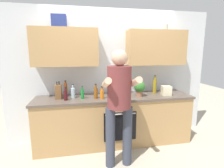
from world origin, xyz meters
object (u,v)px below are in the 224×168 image
at_px(bottle_wine, 66,95).
at_px(bottle_soda, 82,94).
at_px(person_standing, 119,100).
at_px(cup_tea, 169,90).
at_px(bottle_soy, 128,87).
at_px(knife_block, 58,92).
at_px(bottle_syrup, 96,93).
at_px(bottle_oil, 155,86).
at_px(bottle_juice, 102,94).
at_px(grocery_bag_rice, 166,90).
at_px(potted_herb, 140,88).
at_px(bottle_vinegar, 66,90).
at_px(bottle_water, 73,93).
at_px(mixing_bowl, 119,93).

height_order(bottle_wine, bottle_soda, bottle_wine).
xyz_separation_m(person_standing, cup_tea, (1.21, 0.79, -0.07)).
height_order(bottle_soy, bottle_wine, bottle_soy).
bearing_deg(knife_block, bottle_soda, -11.94).
relative_size(bottle_soy, bottle_soda, 1.17).
bearing_deg(bottle_syrup, bottle_soy, 22.97).
relative_size(bottle_soy, bottle_oil, 0.75).
relative_size(person_standing, knife_block, 5.75).
bearing_deg(bottle_wine, bottle_syrup, 2.38).
height_order(bottle_soda, knife_block, knife_block).
distance_m(bottle_juice, grocery_bag_rice, 1.22).
xyz_separation_m(cup_tea, potted_herb, (-0.69, -0.20, 0.11)).
relative_size(bottle_vinegar, bottle_water, 1.22).
distance_m(bottle_syrup, knife_block, 0.64).
height_order(bottle_vinegar, cup_tea, bottle_vinegar).
distance_m(bottle_vinegar, cup_tea, 2.01).
xyz_separation_m(bottle_juice, potted_herb, (0.69, 0.03, 0.08)).
bearing_deg(mixing_bowl, potted_herb, -24.40).
bearing_deg(bottle_syrup, potted_herb, -0.66).
bearing_deg(bottle_soy, bottle_juice, -150.26).
bearing_deg(bottle_oil, grocery_bag_rice, -50.15).
bearing_deg(bottle_wine, person_standing, -36.48).
bearing_deg(bottle_syrup, person_standing, -65.32).
bearing_deg(knife_block, grocery_bag_rice, -3.24).
height_order(bottle_soy, bottle_syrup, bottle_soy).
xyz_separation_m(bottle_juice, mixing_bowl, (0.35, 0.18, -0.04)).
distance_m(bottle_wine, bottle_syrup, 0.51).
xyz_separation_m(bottle_water, bottle_wine, (-0.12, -0.13, -0.01)).
bearing_deg(bottle_wine, cup_tea, 6.14).
xyz_separation_m(bottle_juice, cup_tea, (1.39, 0.23, -0.03)).
height_order(bottle_vinegar, potted_herb, bottle_vinegar).
xyz_separation_m(bottle_soy, grocery_bag_rice, (0.65, -0.28, -0.03)).
distance_m(bottle_soda, bottle_oil, 1.41).
height_order(bottle_soy, bottle_vinegar, bottle_vinegar).
height_order(bottle_vinegar, bottle_water, bottle_vinegar).
distance_m(bottle_syrup, bottle_juice, 0.11).
bearing_deg(person_standing, bottle_juice, 107.21).
height_order(bottle_wine, potted_herb, potted_herb).
height_order(bottle_juice, potted_herb, potted_herb).
height_order(person_standing, bottle_juice, person_standing).
relative_size(bottle_wine, grocery_bag_rice, 1.34).
xyz_separation_m(bottle_syrup, knife_block, (-0.63, 0.11, 0.02)).
bearing_deg(bottle_oil, bottle_soy, 168.47).
distance_m(bottle_juice, cup_tea, 1.41).
bearing_deg(bottle_soy, person_standing, -114.08).
xyz_separation_m(person_standing, bottle_vinegar, (-0.79, 0.80, 0.01)).
height_order(bottle_wine, bottle_oil, bottle_oil).
xyz_separation_m(bottle_vinegar, bottle_water, (0.13, -0.09, -0.04)).
bearing_deg(grocery_bag_rice, knife_block, 176.76).
bearing_deg(bottle_soda, grocery_bag_rice, -0.93).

